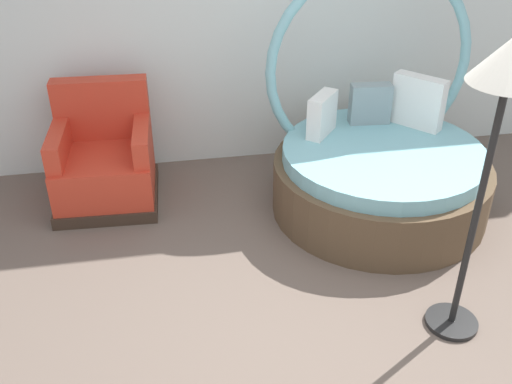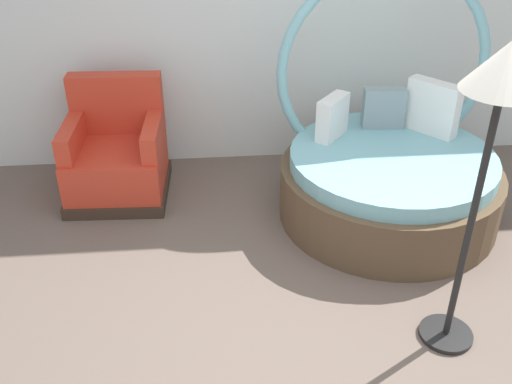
# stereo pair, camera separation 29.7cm
# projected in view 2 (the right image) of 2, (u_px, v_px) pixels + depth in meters

# --- Properties ---
(ground_plane) EXTENTS (8.00, 8.00, 0.02)m
(ground_plane) POSITION_uv_depth(u_px,v_px,m) (330.00, 344.00, 3.55)
(ground_plane) COLOR #66564C
(round_daybed) EXTENTS (1.68, 1.68, 1.87)m
(round_daybed) POSITION_uv_depth(u_px,v_px,m) (388.00, 169.00, 4.59)
(round_daybed) COLOR brown
(round_daybed) RESTS_ON ground_plane
(red_armchair) EXTENTS (0.83, 0.83, 0.94)m
(red_armchair) POSITION_uv_depth(u_px,v_px,m) (117.00, 156.00, 4.88)
(red_armchair) COLOR #38281E
(red_armchair) RESTS_ON ground_plane
(floor_lamp) EXTENTS (0.40, 0.40, 1.82)m
(floor_lamp) POSITION_uv_depth(u_px,v_px,m) (499.00, 100.00, 2.79)
(floor_lamp) COLOR black
(floor_lamp) RESTS_ON ground_plane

